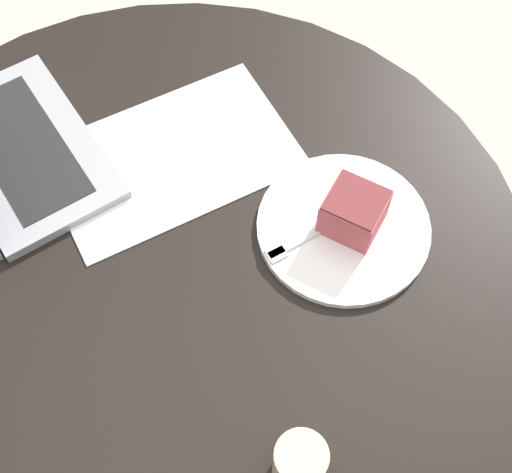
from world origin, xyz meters
TOP-DOWN VIEW (x-y plane):
  - ground_plane at (0.00, 0.00)m, footprint 12.00×12.00m
  - dining_table at (0.00, 0.00)m, footprint 1.12×1.12m
  - paper_document at (-0.01, 0.21)m, footprint 0.46×0.41m
  - plate at (0.27, 0.08)m, footprint 0.27×0.27m
  - cake_slice at (0.28, 0.09)m, footprint 0.11×0.11m
  - fork at (0.21, 0.06)m, footprint 0.16×0.11m
  - coffee_glass at (0.20, -0.28)m, footprint 0.07×0.07m
  - laptop at (-0.28, 0.18)m, footprint 0.38×0.41m

SIDE VIEW (x-z plane):
  - ground_plane at x=0.00m, z-range 0.00..0.00m
  - dining_table at x=0.00m, z-range 0.23..0.97m
  - paper_document at x=-0.01m, z-range 0.74..0.74m
  - plate at x=0.27m, z-range 0.74..0.75m
  - fork at x=0.21m, z-range 0.75..0.75m
  - laptop at x=-0.28m, z-range 0.66..0.90m
  - cake_slice at x=0.28m, z-range 0.75..0.82m
  - coffee_glass at x=0.20m, z-range 0.74..0.84m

